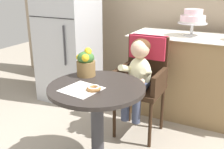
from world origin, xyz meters
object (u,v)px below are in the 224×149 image
(cafe_table, at_px, (97,112))
(refrigerator, at_px, (68,32))
(seated_child, at_px, (138,70))
(flower_vase, at_px, (86,62))
(tiered_cake_stand, at_px, (193,18))
(donut_front, at_px, (94,88))
(wicker_chair, at_px, (144,70))

(cafe_table, bearing_deg, refrigerator, 133.67)
(cafe_table, height_order, refrigerator, refrigerator)
(refrigerator, bearing_deg, seated_child, -23.84)
(flower_vase, bearing_deg, refrigerator, 132.41)
(seated_child, height_order, refrigerator, refrigerator)
(seated_child, xyz_separation_m, tiered_cake_stand, (0.31, 0.70, 0.40))
(donut_front, height_order, flower_vase, flower_vase)
(refrigerator, bearing_deg, flower_vase, -47.59)
(flower_vase, relative_size, tiered_cake_stand, 0.77)
(flower_vase, height_order, tiered_cake_stand, tiered_cake_stand)
(cafe_table, xyz_separation_m, wicker_chair, (0.09, 0.75, 0.13))
(tiered_cake_stand, distance_m, refrigerator, 1.48)
(donut_front, relative_size, refrigerator, 0.06)
(donut_front, bearing_deg, seated_child, 85.09)
(wicker_chair, height_order, seated_child, seated_child)
(seated_child, relative_size, refrigerator, 0.43)
(donut_front, height_order, tiered_cake_stand, tiered_cake_stand)
(flower_vase, distance_m, tiered_cake_stand, 1.31)
(cafe_table, relative_size, seated_child, 0.99)
(donut_front, xyz_separation_m, tiered_cake_stand, (0.37, 1.39, 0.34))
(wicker_chair, bearing_deg, seated_child, -90.62)
(seated_child, distance_m, flower_vase, 0.54)
(cafe_table, relative_size, donut_front, 7.04)
(cafe_table, height_order, donut_front, donut_front)
(wicker_chair, relative_size, refrigerator, 0.56)
(cafe_table, distance_m, flower_vase, 0.41)
(wicker_chair, height_order, refrigerator, refrigerator)
(donut_front, bearing_deg, refrigerator, 132.24)
(wicker_chair, bearing_deg, donut_front, -94.62)
(wicker_chair, xyz_separation_m, donut_front, (-0.06, -0.84, 0.10))
(cafe_table, distance_m, donut_front, 0.25)
(donut_front, bearing_deg, flower_vase, 131.61)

